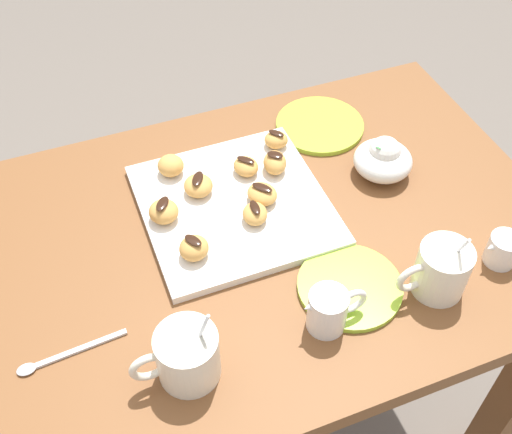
% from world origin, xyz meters
% --- Properties ---
extents(ground_plane, '(8.00, 8.00, 0.00)m').
position_xyz_m(ground_plane, '(0.00, 0.00, 0.00)').
color(ground_plane, '#665B51').
extents(dining_table, '(1.01, 0.70, 0.74)m').
position_xyz_m(dining_table, '(0.00, 0.00, 0.59)').
color(dining_table, brown).
rests_on(dining_table, ground_plane).
extents(pastry_plate_square, '(0.32, 0.32, 0.02)m').
position_xyz_m(pastry_plate_square, '(0.04, -0.07, 0.75)').
color(pastry_plate_square, silver).
rests_on(pastry_plate_square, dining_table).
extents(coffee_mug_cream_left, '(0.12, 0.08, 0.14)m').
position_xyz_m(coffee_mug_cream_left, '(-0.20, 0.21, 0.79)').
color(coffee_mug_cream_left, silver).
rests_on(coffee_mug_cream_left, dining_table).
extents(coffee_mug_cream_right, '(0.13, 0.09, 0.14)m').
position_xyz_m(coffee_mug_cream_right, '(0.21, 0.21, 0.79)').
color(coffee_mug_cream_right, silver).
rests_on(coffee_mug_cream_right, dining_table).
extents(cream_pitcher_white, '(0.10, 0.06, 0.07)m').
position_xyz_m(cream_pitcher_white, '(-0.01, 0.21, 0.78)').
color(cream_pitcher_white, silver).
rests_on(cream_pitcher_white, dining_table).
extents(ice_cream_bowl, '(0.11, 0.11, 0.08)m').
position_xyz_m(ice_cream_bowl, '(-0.25, -0.06, 0.78)').
color(ice_cream_bowl, silver).
rests_on(ice_cream_bowl, dining_table).
extents(chocolate_sauce_pitcher, '(0.09, 0.05, 0.06)m').
position_xyz_m(chocolate_sauce_pitcher, '(-0.33, 0.20, 0.77)').
color(chocolate_sauce_pitcher, silver).
rests_on(chocolate_sauce_pitcher, dining_table).
extents(saucer_lime_left, '(0.17, 0.17, 0.01)m').
position_xyz_m(saucer_lime_left, '(-0.08, 0.16, 0.75)').
color(saucer_lime_left, '#9EC633').
rests_on(saucer_lime_left, dining_table).
extents(saucer_lime_right, '(0.18, 0.18, 0.01)m').
position_xyz_m(saucer_lime_right, '(-0.20, -0.22, 0.75)').
color(saucer_lime_right, '#9EC633').
rests_on(saucer_lime_right, dining_table).
extents(loose_spoon_near_saucer, '(0.16, 0.03, 0.01)m').
position_xyz_m(loose_spoon_near_saucer, '(0.38, 0.12, 0.74)').
color(loose_spoon_near_saucer, silver).
rests_on(loose_spoon_near_saucer, dining_table).
extents(beignet_0, '(0.06, 0.07, 0.03)m').
position_xyz_m(beignet_0, '(0.09, -0.12, 0.77)').
color(beignet_0, '#D19347').
rests_on(beignet_0, pastry_plate_square).
extents(chocolate_drizzle_0, '(0.03, 0.04, 0.00)m').
position_xyz_m(chocolate_drizzle_0, '(0.09, -0.12, 0.79)').
color(chocolate_drizzle_0, black).
rests_on(chocolate_drizzle_0, beignet_0).
extents(beignet_1, '(0.07, 0.07, 0.04)m').
position_xyz_m(beignet_1, '(0.14, 0.02, 0.78)').
color(beignet_1, '#D19347').
rests_on(beignet_1, pastry_plate_square).
extents(chocolate_drizzle_1, '(0.03, 0.04, 0.00)m').
position_xyz_m(chocolate_drizzle_1, '(0.14, 0.02, 0.79)').
color(chocolate_drizzle_1, black).
rests_on(chocolate_drizzle_1, beignet_1).
extents(beignet_2, '(0.07, 0.07, 0.03)m').
position_xyz_m(beignet_2, '(-0.01, -0.06, 0.77)').
color(beignet_2, '#D19347').
rests_on(beignet_2, pastry_plate_square).
extents(chocolate_drizzle_2, '(0.04, 0.04, 0.00)m').
position_xyz_m(chocolate_drizzle_2, '(-0.01, -0.06, 0.79)').
color(chocolate_drizzle_2, black).
rests_on(chocolate_drizzle_2, beignet_2).
extents(beignet_3, '(0.07, 0.07, 0.04)m').
position_xyz_m(beignet_3, '(0.16, -0.08, 0.77)').
color(beignet_3, '#D19347').
rests_on(beignet_3, pastry_plate_square).
extents(chocolate_drizzle_3, '(0.04, 0.04, 0.00)m').
position_xyz_m(chocolate_drizzle_3, '(0.16, -0.08, 0.79)').
color(chocolate_drizzle_3, black).
rests_on(chocolate_drizzle_3, beignet_3).
extents(beignet_4, '(0.06, 0.06, 0.03)m').
position_xyz_m(beignet_4, '(-0.09, -0.18, 0.77)').
color(beignet_4, '#D19347').
rests_on(beignet_4, pastry_plate_square).
extents(chocolate_drizzle_4, '(0.03, 0.03, 0.00)m').
position_xyz_m(chocolate_drizzle_4, '(-0.09, -0.18, 0.79)').
color(chocolate_drizzle_4, black).
rests_on(chocolate_drizzle_4, beignet_4).
extents(beignet_5, '(0.06, 0.06, 0.03)m').
position_xyz_m(beignet_5, '(0.02, -0.02, 0.77)').
color(beignet_5, '#D19347').
rests_on(beignet_5, pastry_plate_square).
extents(chocolate_drizzle_5, '(0.02, 0.04, 0.00)m').
position_xyz_m(chocolate_drizzle_5, '(0.02, -0.02, 0.79)').
color(chocolate_drizzle_5, black).
rests_on(chocolate_drizzle_5, beignet_5).
extents(beignet_6, '(0.06, 0.07, 0.04)m').
position_xyz_m(beignet_6, '(-0.06, -0.12, 0.77)').
color(beignet_6, '#D19347').
rests_on(beignet_6, pastry_plate_square).
extents(chocolate_drizzle_6, '(0.03, 0.03, 0.00)m').
position_xyz_m(chocolate_drizzle_6, '(-0.06, -0.12, 0.79)').
color(chocolate_drizzle_6, black).
rests_on(chocolate_drizzle_6, beignet_6).
extents(beignet_7, '(0.05, 0.06, 0.03)m').
position_xyz_m(beignet_7, '(-0.01, -0.14, 0.77)').
color(beignet_7, '#D19347').
rests_on(beignet_7, pastry_plate_square).
extents(chocolate_drizzle_7, '(0.03, 0.04, 0.00)m').
position_xyz_m(chocolate_drizzle_7, '(-0.01, -0.14, 0.79)').
color(chocolate_drizzle_7, black).
rests_on(chocolate_drizzle_7, beignet_7).
extents(beignet_8, '(0.06, 0.06, 0.04)m').
position_xyz_m(beignet_8, '(0.12, -0.18, 0.78)').
color(beignet_8, '#D19347').
rests_on(beignet_8, pastry_plate_square).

